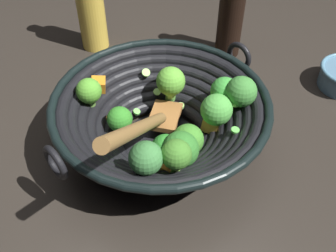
{
  "coord_description": "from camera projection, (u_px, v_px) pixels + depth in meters",
  "views": [
    {
      "loc": [
        0.36,
        -0.3,
        0.51
      ],
      "look_at": [
        -0.0,
        0.02,
        0.03
      ],
      "focal_mm": 41.96,
      "sensor_mm": 36.0,
      "label": 1
    }
  ],
  "objects": [
    {
      "name": "wok",
      "position": [
        162.0,
        117.0,
        0.64
      ],
      "size": [
        0.36,
        0.39,
        0.24
      ],
      "color": "black",
      "rests_on": "ground"
    },
    {
      "name": "cooking_oil_bottle",
      "position": [
        90.0,
        5.0,
        0.84
      ],
      "size": [
        0.06,
        0.06,
        0.25
      ],
      "color": "gold",
      "rests_on": "ground"
    },
    {
      "name": "ground_plane",
      "position": [
        161.0,
        144.0,
        0.69
      ],
      "size": [
        4.0,
        4.0,
        0.0
      ],
      "primitive_type": "plane",
      "color": "#28231E"
    },
    {
      "name": "soy_sauce_bottle",
      "position": [
        231.0,
        17.0,
        0.83
      ],
      "size": [
        0.05,
        0.05,
        0.21
      ],
      "color": "black",
      "rests_on": "ground"
    }
  ]
}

